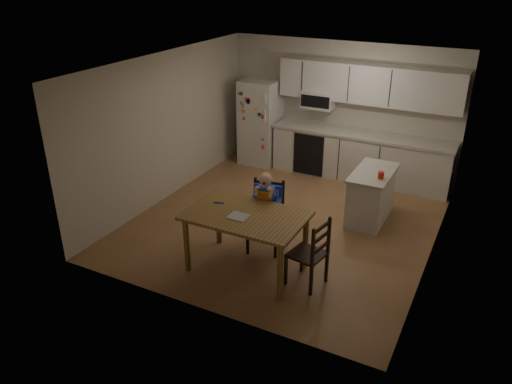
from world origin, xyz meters
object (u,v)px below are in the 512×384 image
object	(u,v)px
dining_table	(246,222)
chair_side	(314,250)
refrigerator	(261,122)
chair_booster	(266,202)
red_cup	(381,175)
kitchen_island	(371,195)

from	to	relation	value
dining_table	chair_side	bearing A→B (deg)	2.00
refrigerator	chair_side	bearing A→B (deg)	-54.45
chair_booster	chair_side	bearing A→B (deg)	-43.22
red_cup	chair_booster	size ratio (longest dim) A/B	0.09
red_cup	chair_booster	world-z (taller)	chair_booster
red_cup	chair_side	xyz separation A→B (m)	(-0.31, -1.94, -0.34)
refrigerator	chair_side	size ratio (longest dim) A/B	1.79
kitchen_island	chair_side	distance (m)	2.16
dining_table	chair_side	size ratio (longest dim) A/B	1.62
refrigerator	chair_booster	bearing A→B (deg)	-61.76
refrigerator	chair_booster	world-z (taller)	refrigerator
red_cup	kitchen_island	bearing A→B (deg)	127.14
refrigerator	red_cup	bearing A→B (deg)	-29.95
refrigerator	dining_table	bearing A→B (deg)	-65.85
red_cup	dining_table	bearing A→B (deg)	-122.45
refrigerator	kitchen_island	world-z (taller)	refrigerator
chair_booster	chair_side	size ratio (longest dim) A/B	1.26
kitchen_island	dining_table	xyz separation A→B (m)	(-1.09, -2.19, 0.30)
kitchen_island	dining_table	distance (m)	2.46
kitchen_island	red_cup	bearing A→B (deg)	-52.86
chair_side	refrigerator	bearing A→B (deg)	-134.14
kitchen_island	chair_side	world-z (taller)	chair_side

